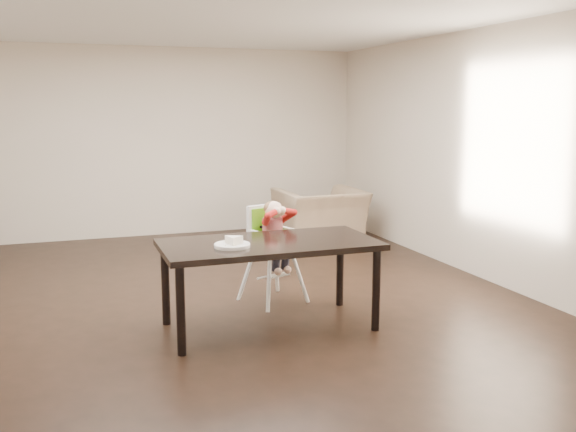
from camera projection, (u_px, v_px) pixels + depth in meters
name	position (u px, v px, depth m)	size (l,w,h in m)	color
ground	(212.00, 302.00, 6.18)	(7.00, 7.00, 0.00)	black
room_walls	(208.00, 108.00, 5.87)	(6.02, 7.02, 2.71)	beige
dining_table	(269.00, 251.00, 5.38)	(1.80, 0.90, 0.75)	black
high_chair	(271.00, 231.00, 6.13)	(0.52, 0.52, 0.98)	white
plate	(233.00, 243.00, 5.16)	(0.35, 0.35, 0.08)	white
armchair	(320.00, 207.00, 8.86)	(1.12, 0.73, 0.98)	#977E60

